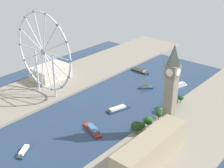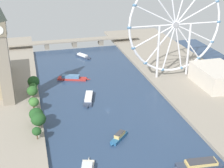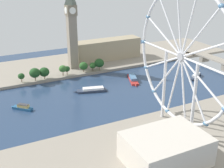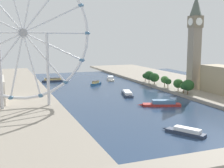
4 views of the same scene
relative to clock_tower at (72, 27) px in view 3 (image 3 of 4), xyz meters
name	(u,v)px [view 3 (image 3 of 4)]	position (x,y,z in m)	size (l,w,h in m)	color
ground_plane	(74,101)	(86.22, -30.97, -53.29)	(377.96, 377.96, 0.00)	navy
riverbank_left	(45,68)	(-17.76, -30.97, -51.79)	(90.00, 520.00, 3.00)	gray
riverbank_right	(127,158)	(190.20, -30.97, -51.79)	(90.00, 520.00, 3.00)	gray
clock_tower	(72,27)	(0.00, 0.00, 0.00)	(12.65, 12.65, 96.80)	gray
parliament_block	(107,49)	(-13.43, 53.10, -37.02)	(22.00, 90.19, 26.54)	tan
tree_row_embankment	(65,69)	(22.70, -18.74, -42.02)	(13.77, 101.23, 14.55)	#513823
ferris_wheel	(181,58)	(172.64, 22.76, 6.55)	(106.03, 3.20, 109.32)	silver
riverside_hall	(166,149)	(206.40, -11.99, -40.71)	(37.51, 51.35, 19.15)	beige
tour_boat_0	(133,79)	(64.88, 47.14, -51.18)	(36.32, 18.11, 5.14)	#B22D28
tour_boat_1	(22,107)	(82.44, -79.27, -51.11)	(18.48, 18.34, 5.57)	#235684
tour_boat_2	(196,76)	(89.70, 117.01, -51.47)	(17.66, 25.97, 4.31)	#2D384C
tour_boat_3	(92,90)	(72.95, -6.75, -51.41)	(15.59, 35.26, 4.36)	#2D384C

